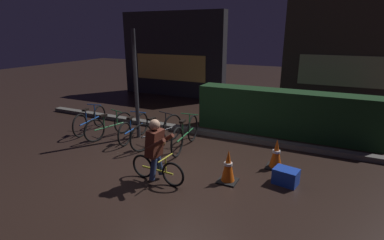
{
  "coord_description": "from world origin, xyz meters",
  "views": [
    {
      "loc": [
        2.86,
        -4.91,
        2.76
      ],
      "look_at": [
        0.2,
        0.6,
        0.9
      ],
      "focal_mm": 27.28,
      "sensor_mm": 36.0,
      "label": 1
    }
  ],
  "objects_px": {
    "traffic_cone_far": "(276,154)",
    "street_post": "(136,86)",
    "parked_bike_center_left": "(134,128)",
    "blue_crate": "(286,176)",
    "traffic_cone_near": "(228,167)",
    "parked_bike_leftmost": "(90,120)",
    "cyclist": "(156,151)",
    "parked_bike_right_mid": "(185,134)",
    "parked_bike_center_right": "(158,132)",
    "parked_bike_left_mid": "(109,126)"
  },
  "relations": [
    {
      "from": "traffic_cone_near",
      "to": "street_post",
      "type": "bearing_deg",
      "value": 156.6
    },
    {
      "from": "street_post",
      "to": "traffic_cone_near",
      "type": "relative_size",
      "value": 4.36
    },
    {
      "from": "traffic_cone_far",
      "to": "parked_bike_left_mid",
      "type": "bearing_deg",
      "value": -179.18
    },
    {
      "from": "parked_bike_leftmost",
      "to": "parked_bike_left_mid",
      "type": "bearing_deg",
      "value": -110.6
    },
    {
      "from": "street_post",
      "to": "blue_crate",
      "type": "distance_m",
      "value": 4.3
    },
    {
      "from": "traffic_cone_far",
      "to": "street_post",
      "type": "bearing_deg",
      "value": 175.59
    },
    {
      "from": "parked_bike_left_mid",
      "to": "blue_crate",
      "type": "xyz_separation_m",
      "value": [
        4.71,
        -0.55,
        -0.17
      ]
    },
    {
      "from": "traffic_cone_far",
      "to": "blue_crate",
      "type": "height_order",
      "value": "traffic_cone_far"
    },
    {
      "from": "street_post",
      "to": "blue_crate",
      "type": "xyz_separation_m",
      "value": [
        4.01,
        -0.9,
        -1.27
      ]
    },
    {
      "from": "traffic_cone_near",
      "to": "cyclist",
      "type": "relative_size",
      "value": 0.52
    },
    {
      "from": "traffic_cone_far",
      "to": "cyclist",
      "type": "relative_size",
      "value": 0.51
    },
    {
      "from": "parked_bike_leftmost",
      "to": "blue_crate",
      "type": "bearing_deg",
      "value": -107.91
    },
    {
      "from": "blue_crate",
      "to": "cyclist",
      "type": "xyz_separation_m",
      "value": [
        -2.24,
        -0.96,
        0.48
      ]
    },
    {
      "from": "parked_bike_right_mid",
      "to": "traffic_cone_near",
      "type": "distance_m",
      "value": 1.88
    },
    {
      "from": "parked_bike_center_left",
      "to": "traffic_cone_near",
      "type": "height_order",
      "value": "parked_bike_center_left"
    },
    {
      "from": "cyclist",
      "to": "traffic_cone_far",
      "type": "bearing_deg",
      "value": 42.61
    },
    {
      "from": "parked_bike_leftmost",
      "to": "traffic_cone_far",
      "type": "xyz_separation_m",
      "value": [
        5.23,
        -0.08,
        -0.03
      ]
    },
    {
      "from": "parked_bike_leftmost",
      "to": "cyclist",
      "type": "bearing_deg",
      "value": -127.41
    },
    {
      "from": "street_post",
      "to": "parked_bike_right_mid",
      "type": "xyz_separation_m",
      "value": [
        1.51,
        -0.15,
        -1.05
      ]
    },
    {
      "from": "parked_bike_center_right",
      "to": "cyclist",
      "type": "distance_m",
      "value": 1.87
    },
    {
      "from": "parked_bike_leftmost",
      "to": "parked_bike_center_right",
      "type": "bearing_deg",
      "value": -102.75
    },
    {
      "from": "street_post",
      "to": "traffic_cone_far",
      "type": "relative_size",
      "value": 4.42
    },
    {
      "from": "parked_bike_right_mid",
      "to": "cyclist",
      "type": "distance_m",
      "value": 1.75
    },
    {
      "from": "street_post",
      "to": "parked_bike_center_left",
      "type": "distance_m",
      "value": 1.12
    },
    {
      "from": "cyclist",
      "to": "parked_bike_leftmost",
      "type": "bearing_deg",
      "value": 156.89
    },
    {
      "from": "street_post",
      "to": "parked_bike_left_mid",
      "type": "bearing_deg",
      "value": -153.31
    },
    {
      "from": "parked_bike_center_right",
      "to": "parked_bike_center_left",
      "type": "bearing_deg",
      "value": 99.88
    },
    {
      "from": "parked_bike_left_mid",
      "to": "parked_bike_right_mid",
      "type": "bearing_deg",
      "value": -70.27
    },
    {
      "from": "parked_bike_center_left",
      "to": "traffic_cone_near",
      "type": "bearing_deg",
      "value": -116.57
    },
    {
      "from": "traffic_cone_far",
      "to": "cyclist",
      "type": "bearing_deg",
      "value": -140.93
    },
    {
      "from": "street_post",
      "to": "blue_crate",
      "type": "bearing_deg",
      "value": -12.64
    },
    {
      "from": "parked_bike_leftmost",
      "to": "street_post",
      "type": "bearing_deg",
      "value": -93.06
    },
    {
      "from": "parked_bike_leftmost",
      "to": "parked_bike_left_mid",
      "type": "distance_m",
      "value": 0.84
    },
    {
      "from": "parked_bike_center_right",
      "to": "blue_crate",
      "type": "distance_m",
      "value": 3.28
    },
    {
      "from": "street_post",
      "to": "traffic_cone_near",
      "type": "distance_m",
      "value": 3.45
    },
    {
      "from": "street_post",
      "to": "blue_crate",
      "type": "relative_size",
      "value": 6.44
    },
    {
      "from": "parked_bike_center_left",
      "to": "parked_bike_center_right",
      "type": "distance_m",
      "value": 0.79
    },
    {
      "from": "traffic_cone_near",
      "to": "cyclist",
      "type": "bearing_deg",
      "value": -155.56
    },
    {
      "from": "street_post",
      "to": "parked_bike_right_mid",
      "type": "relative_size",
      "value": 1.62
    },
    {
      "from": "parked_bike_center_right",
      "to": "traffic_cone_near",
      "type": "xyz_separation_m",
      "value": [
        2.2,
        -1.01,
        -0.05
      ]
    },
    {
      "from": "parked_bike_right_mid",
      "to": "blue_crate",
      "type": "relative_size",
      "value": 3.97
    },
    {
      "from": "cyclist",
      "to": "street_post",
      "type": "bearing_deg",
      "value": 137.18
    },
    {
      "from": "street_post",
      "to": "cyclist",
      "type": "bearing_deg",
      "value": -46.36
    },
    {
      "from": "street_post",
      "to": "parked_bike_center_right",
      "type": "xyz_separation_m",
      "value": [
        0.8,
        -0.29,
        -1.05
      ]
    },
    {
      "from": "parked_bike_center_left",
      "to": "blue_crate",
      "type": "relative_size",
      "value": 3.47
    },
    {
      "from": "parked_bike_center_right",
      "to": "parked_bike_right_mid",
      "type": "relative_size",
      "value": 0.97
    },
    {
      "from": "parked_bike_left_mid",
      "to": "cyclist",
      "type": "bearing_deg",
      "value": -106.81
    },
    {
      "from": "street_post",
      "to": "traffic_cone_far",
      "type": "xyz_separation_m",
      "value": [
        3.71,
        -0.29,
        -1.11
      ]
    },
    {
      "from": "street_post",
      "to": "parked_bike_right_mid",
      "type": "bearing_deg",
      "value": -5.78
    },
    {
      "from": "traffic_cone_near",
      "to": "traffic_cone_far",
      "type": "relative_size",
      "value": 1.01
    }
  ]
}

